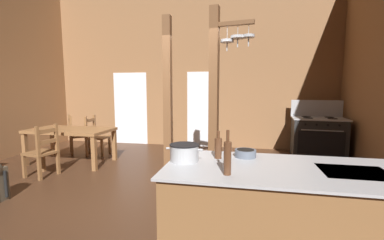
# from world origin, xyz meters

# --- Properties ---
(ground_plane) EXTENTS (8.47, 7.89, 0.10)m
(ground_plane) POSITION_xyz_m (0.00, 0.00, -0.05)
(ground_plane) COLOR #422819
(wall_back) EXTENTS (8.47, 0.14, 4.49)m
(wall_back) POSITION_xyz_m (0.00, 3.62, 2.25)
(wall_back) COLOR #93663F
(wall_back) RESTS_ON ground_plane
(glazed_door_back_left) EXTENTS (1.00, 0.01, 2.05)m
(glazed_door_back_left) POSITION_xyz_m (-1.73, 3.54, 1.02)
(glazed_door_back_left) COLOR white
(glazed_door_back_left) RESTS_ON ground_plane
(glazed_panel_back_right) EXTENTS (0.84, 0.01, 2.05)m
(glazed_panel_back_right) POSITION_xyz_m (0.38, 3.54, 1.02)
(glazed_panel_back_right) COLOR white
(glazed_panel_back_right) RESTS_ON ground_plane
(kitchen_island) EXTENTS (2.17, 0.97, 0.91)m
(kitchen_island) POSITION_xyz_m (1.89, -1.14, 0.45)
(kitchen_island) COLOR olive
(kitchen_island) RESTS_ON ground_plane
(stove_range) EXTENTS (1.20, 0.90, 1.32)m
(stove_range) POSITION_xyz_m (3.18, 2.88, 0.48)
(stove_range) COLOR #292929
(stove_range) RESTS_ON ground_plane
(support_post_with_pot_rack) EXTENTS (0.70, 0.26, 2.84)m
(support_post_with_pot_rack) POSITION_xyz_m (1.05, 0.71, 1.55)
(support_post_with_pot_rack) COLOR brown
(support_post_with_pot_rack) RESTS_ON ground_plane
(support_post_center) EXTENTS (0.14, 0.14, 2.84)m
(support_post_center) POSITION_xyz_m (0.14, 1.06, 1.42)
(support_post_center) COLOR brown
(support_post_center) RESTS_ON ground_plane
(dining_table) EXTENTS (1.71, 0.92, 0.74)m
(dining_table) POSITION_xyz_m (-2.12, 1.40, 0.65)
(dining_table) COLOR olive
(dining_table) RESTS_ON ground_plane
(ladderback_chair_near_window) EXTENTS (0.46, 0.46, 0.95)m
(ladderback_chair_near_window) POSITION_xyz_m (-1.98, 2.12, 0.45)
(ladderback_chair_near_window) COLOR brown
(ladderback_chair_near_window) RESTS_ON ground_plane
(ladderback_chair_by_post) EXTENTS (0.51, 0.51, 0.95)m
(ladderback_chair_by_post) POSITION_xyz_m (-2.06, 0.54, 0.45)
(ladderback_chair_by_post) COLOR brown
(ladderback_chair_by_post) RESTS_ON ground_plane
(ladderback_chair_at_table_end) EXTENTS (0.62, 0.62, 0.95)m
(ladderback_chair_at_table_end) POSITION_xyz_m (-2.54, 2.19, 0.45)
(ladderback_chair_at_table_end) COLOR brown
(ladderback_chair_at_table_end) RESTS_ON ground_plane
(stockpot_on_counter) EXTENTS (0.34, 0.27, 0.16)m
(stockpot_on_counter) POSITION_xyz_m (0.94, -1.11, 0.99)
(stockpot_on_counter) COLOR #B7BABF
(stockpot_on_counter) RESTS_ON kitchen_island
(mixing_bowl_on_counter) EXTENTS (0.21, 0.21, 0.07)m
(mixing_bowl_on_counter) POSITION_xyz_m (1.50, -0.85, 0.95)
(mixing_bowl_on_counter) COLOR slate
(mixing_bowl_on_counter) RESTS_ON kitchen_island
(bottle_tall_on_counter) EXTENTS (0.07, 0.07, 0.26)m
(bottle_tall_on_counter) POSITION_xyz_m (1.24, -0.95, 1.02)
(bottle_tall_on_counter) COLOR #56331E
(bottle_tall_on_counter) RESTS_ON kitchen_island
(bottle_short_on_counter) EXTENTS (0.06, 0.06, 0.35)m
(bottle_short_on_counter) POSITION_xyz_m (1.36, -1.41, 1.05)
(bottle_short_on_counter) COLOR #56331E
(bottle_short_on_counter) RESTS_ON kitchen_island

